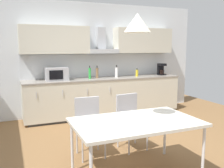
{
  "coord_description": "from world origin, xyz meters",
  "views": [
    {
      "loc": [
        -1.39,
        -3.37,
        1.64
      ],
      "look_at": [
        0.21,
        0.51,
        1.0
      ],
      "focal_mm": 40.0,
      "sensor_mm": 36.0,
      "label": 1
    }
  ],
  "objects": [
    {
      "name": "coffee_maker",
      "position": [
        2.26,
        2.13,
        1.05
      ],
      "size": [
        0.18,
        0.19,
        0.3
      ],
      "color": "black",
      "rests_on": "kitchen_counter"
    },
    {
      "name": "backsplash_tile",
      "position": [
        0.68,
        2.42,
        1.17
      ],
      "size": [
        3.73,
        0.02,
        0.55
      ],
      "primitive_type": "cube",
      "color": "silver",
      "rests_on": "kitchen_counter"
    },
    {
      "name": "ground_plane",
      "position": [
        0.0,
        0.0,
        -0.01
      ],
      "size": [
        8.22,
        7.29,
        0.02
      ],
      "primitive_type": "cube",
      "color": "brown"
    },
    {
      "name": "kitchen_counter",
      "position": [
        0.68,
        2.1,
        0.45
      ],
      "size": [
        3.75,
        0.68,
        0.9
      ],
      "color": "#333333",
      "rests_on": "ground_plane"
    },
    {
      "name": "pendant_lamp",
      "position": [
        0.02,
        -0.73,
        1.91
      ],
      "size": [
        0.32,
        0.32,
        0.22
      ],
      "primitive_type": "cone",
      "color": "silver"
    },
    {
      "name": "bottle_yellow",
      "position": [
        1.53,
        2.09,
        0.98
      ],
      "size": [
        0.07,
        0.07,
        0.2
      ],
      "color": "yellow",
      "rests_on": "kitchen_counter"
    },
    {
      "name": "upper_wall_cabinets",
      "position": [
        0.68,
        2.26,
        1.77
      ],
      "size": [
        3.73,
        0.4,
        0.61
      ],
      "color": "beige"
    },
    {
      "name": "microwave",
      "position": [
        -0.45,
        2.1,
        1.04
      ],
      "size": [
        0.48,
        0.35,
        0.28
      ],
      "color": "#ADADB2",
      "rests_on": "kitchen_counter"
    },
    {
      "name": "chair_far_right",
      "position": [
        0.36,
        0.12,
        0.53
      ],
      "size": [
        0.44,
        0.44,
        0.87
      ],
      "color": "#B2B2B7",
      "rests_on": "ground_plane"
    },
    {
      "name": "chair_far_left",
      "position": [
        -0.33,
        0.12,
        0.53
      ],
      "size": [
        0.41,
        0.41,
        0.87
      ],
      "color": "#B2B2B7",
      "rests_on": "ground_plane"
    },
    {
      "name": "dining_table",
      "position": [
        0.02,
        -0.73,
        0.68
      ],
      "size": [
        1.55,
        0.93,
        0.73
      ],
      "color": "silver",
      "rests_on": "ground_plane"
    },
    {
      "name": "wall_back",
      "position": [
        0.0,
        2.48,
        1.33
      ],
      "size": [
        6.58,
        0.1,
        2.66
      ],
      "primitive_type": "cube",
      "color": "silver",
      "rests_on": "ground_plane"
    },
    {
      "name": "bottle_white",
      "position": [
        0.99,
        2.12,
        1.02
      ],
      "size": [
        0.07,
        0.07,
        0.29
      ],
      "color": "white",
      "rests_on": "kitchen_counter"
    },
    {
      "name": "bottle_green",
      "position": [
        0.3,
        2.07,
        1.03
      ],
      "size": [
        0.06,
        0.06,
        0.3
      ],
      "color": "green",
      "rests_on": "kitchen_counter"
    },
    {
      "name": "bottle_brown",
      "position": [
        0.51,
        2.15,
        1.02
      ],
      "size": [
        0.06,
        0.06,
        0.29
      ],
      "color": "brown",
      "rests_on": "kitchen_counter"
    }
  ]
}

